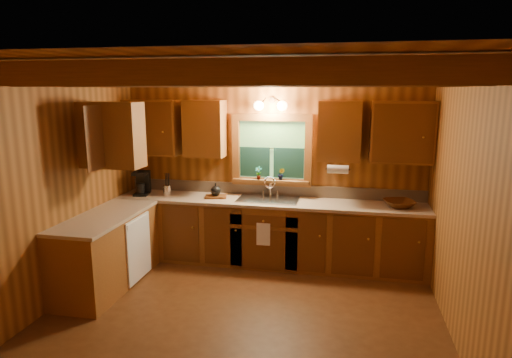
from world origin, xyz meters
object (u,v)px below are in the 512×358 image
at_px(sink, 268,203).
at_px(coffee_maker, 142,183).
at_px(wicker_basket, 399,204).
at_px(cutting_board, 216,197).

bearing_deg(sink, coffee_maker, -178.27).
bearing_deg(wicker_basket, cutting_board, 179.57).
height_order(sink, cutting_board, sink).
height_order(coffee_maker, wicker_basket, coffee_maker).
relative_size(coffee_maker, wicker_basket, 0.90).
xyz_separation_m(sink, coffee_maker, (-1.81, -0.05, 0.21)).
relative_size(coffee_maker, cutting_board, 1.16).
height_order(sink, wicker_basket, sink).
xyz_separation_m(cutting_board, wicker_basket, (2.44, -0.02, 0.03)).
xyz_separation_m(sink, wicker_basket, (1.71, -0.03, 0.09)).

